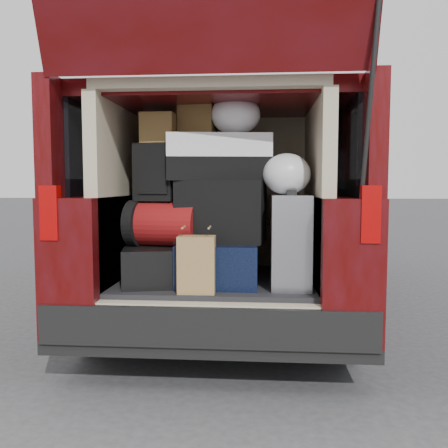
{
  "coord_description": "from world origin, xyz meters",
  "views": [
    {
      "loc": [
        0.29,
        -2.84,
        1.17
      ],
      "look_at": [
        0.05,
        0.2,
        0.92
      ],
      "focal_mm": 38.0,
      "sensor_mm": 36.0,
      "label": 1
    }
  ],
  "objects_px": {
    "navy_hardshell": "(220,262)",
    "kraft_bag": "(197,264)",
    "silver_roller": "(290,241)",
    "red_duffel": "(164,223)",
    "black_soft_case": "(222,211)",
    "twotone_duffel": "(219,158)",
    "black_hardshell": "(158,263)",
    "backpack": "(156,172)"
  },
  "relations": [
    {
      "from": "navy_hardshell",
      "to": "kraft_bag",
      "type": "bearing_deg",
      "value": -107.7
    },
    {
      "from": "kraft_bag",
      "to": "black_soft_case",
      "type": "relative_size",
      "value": 0.61
    },
    {
      "from": "black_hardshell",
      "to": "backpack",
      "type": "distance_m",
      "value": 0.59
    },
    {
      "from": "silver_roller",
      "to": "red_duffel",
      "type": "relative_size",
      "value": 1.28
    },
    {
      "from": "black_hardshell",
      "to": "kraft_bag",
      "type": "distance_m",
      "value": 0.43
    },
    {
      "from": "black_soft_case",
      "to": "twotone_duffel",
      "type": "bearing_deg",
      "value": 118.98
    },
    {
      "from": "red_duffel",
      "to": "backpack",
      "type": "bearing_deg",
      "value": 177.33
    },
    {
      "from": "black_hardshell",
      "to": "red_duffel",
      "type": "xyz_separation_m",
      "value": [
        0.05,
        -0.02,
        0.26
      ]
    },
    {
      "from": "navy_hardshell",
      "to": "kraft_bag",
      "type": "xyz_separation_m",
      "value": [
        -0.11,
        -0.32,
        0.03
      ]
    },
    {
      "from": "kraft_bag",
      "to": "silver_roller",
      "type": "bearing_deg",
      "value": 19.08
    },
    {
      "from": "red_duffel",
      "to": "twotone_duffel",
      "type": "relative_size",
      "value": 0.68
    },
    {
      "from": "black_soft_case",
      "to": "kraft_bag",
      "type": "bearing_deg",
      "value": -104.27
    },
    {
      "from": "black_hardshell",
      "to": "kraft_bag",
      "type": "xyz_separation_m",
      "value": [
        0.29,
        -0.31,
        0.05
      ]
    },
    {
      "from": "silver_roller",
      "to": "red_duffel",
      "type": "distance_m",
      "value": 0.8
    },
    {
      "from": "kraft_bag",
      "to": "navy_hardshell",
      "type": "bearing_deg",
      "value": 70.24
    },
    {
      "from": "black_hardshell",
      "to": "black_soft_case",
      "type": "bearing_deg",
      "value": -12.04
    },
    {
      "from": "navy_hardshell",
      "to": "black_hardshell",
      "type": "bearing_deg",
      "value": -177.92
    },
    {
      "from": "kraft_bag",
      "to": "twotone_duffel",
      "type": "distance_m",
      "value": 0.73
    },
    {
      "from": "navy_hardshell",
      "to": "red_duffel",
      "type": "height_order",
      "value": "red_duffel"
    },
    {
      "from": "silver_roller",
      "to": "navy_hardshell",
      "type": "bearing_deg",
      "value": 165.49
    },
    {
      "from": "black_soft_case",
      "to": "twotone_duffel",
      "type": "xyz_separation_m",
      "value": [
        -0.02,
        0.06,
        0.34
      ]
    },
    {
      "from": "black_hardshell",
      "to": "navy_hardshell",
      "type": "height_order",
      "value": "navy_hardshell"
    },
    {
      "from": "kraft_bag",
      "to": "twotone_duffel",
      "type": "relative_size",
      "value": 0.51
    },
    {
      "from": "silver_roller",
      "to": "black_soft_case",
      "type": "relative_size",
      "value": 1.04
    },
    {
      "from": "black_soft_case",
      "to": "twotone_duffel",
      "type": "distance_m",
      "value": 0.34
    },
    {
      "from": "navy_hardshell",
      "to": "silver_roller",
      "type": "relative_size",
      "value": 1.07
    },
    {
      "from": "kraft_bag",
      "to": "backpack",
      "type": "distance_m",
      "value": 0.69
    },
    {
      "from": "red_duffel",
      "to": "kraft_bag",
      "type": "bearing_deg",
      "value": -40.27
    },
    {
      "from": "kraft_bag",
      "to": "red_duffel",
      "type": "bearing_deg",
      "value": 128.89
    },
    {
      "from": "twotone_duffel",
      "to": "kraft_bag",
      "type": "bearing_deg",
      "value": -111.97
    },
    {
      "from": "black_hardshell",
      "to": "black_soft_case",
      "type": "height_order",
      "value": "black_soft_case"
    },
    {
      "from": "black_hardshell",
      "to": "black_soft_case",
      "type": "distance_m",
      "value": 0.53
    },
    {
      "from": "kraft_bag",
      "to": "black_hardshell",
      "type": "bearing_deg",
      "value": 131.99
    },
    {
      "from": "black_soft_case",
      "to": "silver_roller",
      "type": "bearing_deg",
      "value": -7.01
    },
    {
      "from": "black_hardshell",
      "to": "backpack",
      "type": "height_order",
      "value": "backpack"
    },
    {
      "from": "silver_roller",
      "to": "red_duffel",
      "type": "xyz_separation_m",
      "value": [
        -0.79,
        0.09,
        0.1
      ]
    },
    {
      "from": "kraft_bag",
      "to": "black_soft_case",
      "type": "height_order",
      "value": "black_soft_case"
    },
    {
      "from": "navy_hardshell",
      "to": "black_soft_case",
      "type": "distance_m",
      "value": 0.33
    },
    {
      "from": "black_hardshell",
      "to": "silver_roller",
      "type": "relative_size",
      "value": 1.04
    },
    {
      "from": "silver_roller",
      "to": "backpack",
      "type": "relative_size",
      "value": 1.55
    },
    {
      "from": "red_duffel",
      "to": "black_soft_case",
      "type": "bearing_deg",
      "value": 12.17
    },
    {
      "from": "black_hardshell",
      "to": "twotone_duffel",
      "type": "distance_m",
      "value": 0.78
    }
  ]
}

